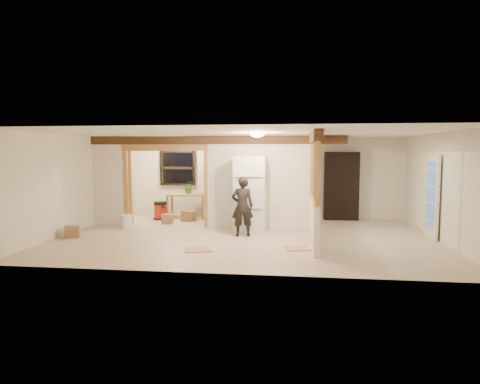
# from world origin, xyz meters

# --- Properties ---
(floor) EXTENTS (9.00, 6.50, 0.01)m
(floor) POSITION_xyz_m (0.00, 0.00, -0.01)
(floor) COLOR beige
(floor) RESTS_ON ground
(ceiling) EXTENTS (9.00, 6.50, 0.01)m
(ceiling) POSITION_xyz_m (0.00, 0.00, 2.50)
(ceiling) COLOR white
(wall_back) EXTENTS (9.00, 0.01, 2.50)m
(wall_back) POSITION_xyz_m (0.00, 3.25, 1.25)
(wall_back) COLOR silver
(wall_back) RESTS_ON floor
(wall_front) EXTENTS (9.00, 0.01, 2.50)m
(wall_front) POSITION_xyz_m (0.00, -3.25, 1.25)
(wall_front) COLOR silver
(wall_front) RESTS_ON floor
(wall_left) EXTENTS (0.01, 6.50, 2.50)m
(wall_left) POSITION_xyz_m (-4.50, 0.00, 1.25)
(wall_left) COLOR silver
(wall_left) RESTS_ON floor
(wall_right) EXTENTS (0.01, 6.50, 2.50)m
(wall_right) POSITION_xyz_m (4.50, 0.00, 1.25)
(wall_right) COLOR silver
(wall_right) RESTS_ON floor
(partition_left_stub) EXTENTS (0.90, 0.12, 2.50)m
(partition_left_stub) POSITION_xyz_m (-4.05, 1.20, 1.25)
(partition_left_stub) COLOR silver
(partition_left_stub) RESTS_ON floor
(partition_center) EXTENTS (2.80, 0.12, 2.50)m
(partition_center) POSITION_xyz_m (0.20, 1.20, 1.25)
(partition_center) COLOR silver
(partition_center) RESTS_ON floor
(doorway_frame) EXTENTS (2.46, 0.14, 2.20)m
(doorway_frame) POSITION_xyz_m (-2.40, 1.20, 1.10)
(doorway_frame) COLOR #B6854C
(doorway_frame) RESTS_ON floor
(header_beam_back) EXTENTS (7.00, 0.18, 0.22)m
(header_beam_back) POSITION_xyz_m (-1.00, 1.20, 2.38)
(header_beam_back) COLOR #4D301A
(header_beam_back) RESTS_ON ceiling
(header_beam_right) EXTENTS (0.18, 3.30, 0.22)m
(header_beam_right) POSITION_xyz_m (1.60, -0.40, 2.38)
(header_beam_right) COLOR #4D301A
(header_beam_right) RESTS_ON ceiling
(pony_wall) EXTENTS (0.12, 3.20, 1.00)m
(pony_wall) POSITION_xyz_m (1.60, -0.40, 0.50)
(pony_wall) COLOR silver
(pony_wall) RESTS_ON floor
(stud_partition) EXTENTS (0.14, 3.20, 1.32)m
(stud_partition) POSITION_xyz_m (1.60, -0.40, 1.66)
(stud_partition) COLOR #B6854C
(stud_partition) RESTS_ON pony_wall
(window_back) EXTENTS (1.12, 0.10, 1.10)m
(window_back) POSITION_xyz_m (-2.60, 3.17, 1.55)
(window_back) COLOR black
(window_back) RESTS_ON wall_back
(french_door) EXTENTS (0.12, 0.86, 2.00)m
(french_door) POSITION_xyz_m (4.42, 0.40, 1.00)
(french_door) COLOR white
(french_door) RESTS_ON floor
(ceiling_dome_main) EXTENTS (0.36, 0.36, 0.16)m
(ceiling_dome_main) POSITION_xyz_m (0.30, -0.50, 2.48)
(ceiling_dome_main) COLOR #FFEABF
(ceiling_dome_main) RESTS_ON ceiling
(ceiling_dome_util) EXTENTS (0.32, 0.32, 0.14)m
(ceiling_dome_util) POSITION_xyz_m (-2.50, 2.30, 2.48)
(ceiling_dome_util) COLOR #FFEABF
(ceiling_dome_util) RESTS_ON ceiling
(hanging_bulb) EXTENTS (0.07, 0.07, 0.07)m
(hanging_bulb) POSITION_xyz_m (-2.00, 1.60, 2.18)
(hanging_bulb) COLOR #FFD88C
(hanging_bulb) RESTS_ON ceiling
(refrigerator) EXTENTS (0.80, 0.78, 1.95)m
(refrigerator) POSITION_xyz_m (0.01, 0.75, 0.97)
(refrigerator) COLOR silver
(refrigerator) RESTS_ON floor
(woman) EXTENTS (0.60, 0.46, 1.47)m
(woman) POSITION_xyz_m (-0.10, 0.04, 0.74)
(woman) COLOR black
(woman) RESTS_ON floor
(work_table) EXTENTS (1.31, 0.85, 0.77)m
(work_table) POSITION_xyz_m (-2.17, 2.68, 0.38)
(work_table) COLOR #B6854C
(work_table) RESTS_ON floor
(potted_plant) EXTENTS (0.36, 0.31, 0.40)m
(potted_plant) POSITION_xyz_m (-2.13, 2.78, 0.96)
(potted_plant) COLOR #35662C
(potted_plant) RESTS_ON work_table
(shop_vac) EXTENTS (0.44, 0.44, 0.56)m
(shop_vac) POSITION_xyz_m (-2.93, 2.34, 0.28)
(shop_vac) COLOR #9D1F13
(shop_vac) RESTS_ON floor
(bookshelf) EXTENTS (1.03, 0.34, 2.07)m
(bookshelf) POSITION_xyz_m (2.56, 3.01, 1.03)
(bookshelf) COLOR black
(bookshelf) RESTS_ON floor
(bucket) EXTENTS (0.35, 0.35, 0.37)m
(bucket) POSITION_xyz_m (-3.37, 0.76, 0.18)
(bucket) COLOR silver
(bucket) RESTS_ON floor
(box_util_a) EXTENTS (0.42, 0.38, 0.31)m
(box_util_a) POSITION_xyz_m (-1.99, 2.14, 0.15)
(box_util_a) COLOR #926C47
(box_util_a) RESTS_ON floor
(box_util_b) EXTENTS (0.32, 0.32, 0.27)m
(box_util_b) POSITION_xyz_m (-2.49, 1.63, 0.14)
(box_util_b) COLOR #926C47
(box_util_b) RESTS_ON floor
(box_front) EXTENTS (0.43, 0.39, 0.28)m
(box_front) POSITION_xyz_m (-4.18, -0.63, 0.14)
(box_front) COLOR #926C47
(box_front) RESTS_ON floor
(floor_panel_near) EXTENTS (0.61, 0.61, 0.02)m
(floor_panel_near) POSITION_xyz_m (1.23, -1.18, 0.01)
(floor_panel_near) COLOR tan
(floor_panel_near) RESTS_ON floor
(floor_panel_far) EXTENTS (0.68, 0.61, 0.02)m
(floor_panel_far) POSITION_xyz_m (-0.85, -1.60, 0.01)
(floor_panel_far) COLOR tan
(floor_panel_far) RESTS_ON floor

